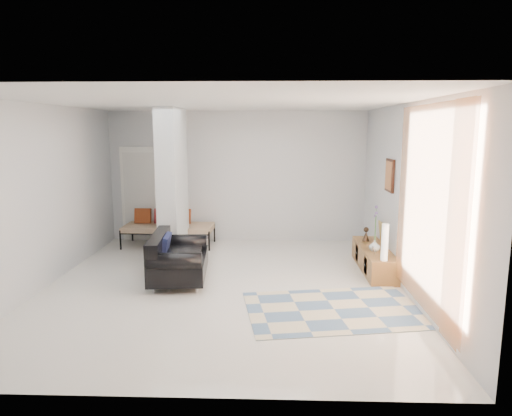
{
  "coord_description": "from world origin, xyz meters",
  "views": [
    {
      "loc": [
        0.74,
        -6.78,
        2.43
      ],
      "look_at": [
        0.49,
        0.6,
        1.14
      ],
      "focal_mm": 32.0,
      "sensor_mm": 36.0,
      "label": 1
    }
  ],
  "objects": [
    {
      "name": "floor",
      "position": [
        0.0,
        0.0,
        0.0
      ],
      "size": [
        6.0,
        6.0,
        0.0
      ],
      "primitive_type": "plane",
      "color": "silver",
      "rests_on": "ground"
    },
    {
      "name": "ceiling",
      "position": [
        0.0,
        0.0,
        2.8
      ],
      "size": [
        6.0,
        6.0,
        0.0
      ],
      "primitive_type": "plane",
      "rotation": [
        3.14,
        0.0,
        0.0
      ],
      "color": "white",
      "rests_on": "wall_back"
    },
    {
      "name": "wall_back",
      "position": [
        0.0,
        3.0,
        1.4
      ],
      "size": [
        6.0,
        0.0,
        6.0
      ],
      "primitive_type": "plane",
      "rotation": [
        1.57,
        0.0,
        0.0
      ],
      "color": "silver",
      "rests_on": "ground"
    },
    {
      "name": "wall_front",
      "position": [
        0.0,
        -3.0,
        1.4
      ],
      "size": [
        6.0,
        0.0,
        6.0
      ],
      "primitive_type": "plane",
      "rotation": [
        -1.57,
        0.0,
        0.0
      ],
      "color": "silver",
      "rests_on": "ground"
    },
    {
      "name": "wall_left",
      "position": [
        -2.75,
        0.0,
        1.4
      ],
      "size": [
        0.0,
        6.0,
        6.0
      ],
      "primitive_type": "plane",
      "rotation": [
        1.57,
        0.0,
        1.57
      ],
      "color": "silver",
      "rests_on": "ground"
    },
    {
      "name": "wall_right",
      "position": [
        2.75,
        0.0,
        1.4
      ],
      "size": [
        0.0,
        6.0,
        6.0
      ],
      "primitive_type": "plane",
      "rotation": [
        1.57,
        0.0,
        -1.57
      ],
      "color": "silver",
      "rests_on": "ground"
    },
    {
      "name": "partition_column",
      "position": [
        -1.1,
        1.6,
        1.4
      ],
      "size": [
        0.35,
        1.2,
        2.8
      ],
      "primitive_type": "cube",
      "color": "#B6BCBE",
      "rests_on": "floor"
    },
    {
      "name": "hallway_door",
      "position": [
        -2.1,
        2.96,
        1.02
      ],
      "size": [
        0.85,
        0.06,
        2.04
      ],
      "primitive_type": "cube",
      "color": "white",
      "rests_on": "floor"
    },
    {
      "name": "curtain",
      "position": [
        2.67,
        -1.15,
        1.45
      ],
      "size": [
        0.0,
        2.55,
        2.55
      ],
      "primitive_type": "plane",
      "rotation": [
        1.57,
        0.0,
        1.57
      ],
      "color": "orange",
      "rests_on": "wall_right"
    },
    {
      "name": "wall_art",
      "position": [
        2.72,
        0.9,
        1.65
      ],
      "size": [
        0.04,
        0.45,
        0.55
      ],
      "primitive_type": "cube",
      "color": "#3A1A0F",
      "rests_on": "wall_right"
    },
    {
      "name": "media_console",
      "position": [
        2.52,
        0.9,
        0.2
      ],
      "size": [
        0.45,
        1.75,
        0.8
      ],
      "color": "brown",
      "rests_on": "floor"
    },
    {
      "name": "loveseat",
      "position": [
        -0.8,
        0.26,
        0.36
      ],
      "size": [
        0.96,
        1.51,
        0.76
      ],
      "rotation": [
        0.0,
        0.0,
        0.08
      ],
      "color": "silver",
      "rests_on": "floor"
    },
    {
      "name": "daybed",
      "position": [
        -1.43,
        2.47,
        0.41
      ],
      "size": [
        1.86,
        0.82,
        0.77
      ],
      "rotation": [
        0.0,
        0.0,
        -0.02
      ],
      "color": "black",
      "rests_on": "floor"
    },
    {
      "name": "area_rug",
      "position": [
        1.6,
        -0.9,
        0.01
      ],
      "size": [
        2.56,
        1.91,
        0.01
      ],
      "primitive_type": "cube",
      "rotation": [
        0.0,
        0.0,
        0.16
      ],
      "color": "beige",
      "rests_on": "floor"
    },
    {
      "name": "cylinder_lamp",
      "position": [
        2.5,
        0.14,
        0.69
      ],
      "size": [
        0.11,
        0.11,
        0.58
      ],
      "primitive_type": "cylinder",
      "color": "silver",
      "rests_on": "media_console"
    },
    {
      "name": "bronze_figurine",
      "position": [
        2.47,
        1.38,
        0.53
      ],
      "size": [
        0.13,
        0.13,
        0.25
      ],
      "primitive_type": null,
      "rotation": [
        0.0,
        0.0,
        0.01
      ],
      "color": "#302015",
      "rests_on": "media_console"
    },
    {
      "name": "vase",
      "position": [
        2.47,
        0.68,
        0.5
      ],
      "size": [
        0.18,
        0.18,
        0.19
      ],
      "primitive_type": "imported",
      "rotation": [
        0.0,
        0.0,
        -0.01
      ],
      "color": "white",
      "rests_on": "media_console"
    }
  ]
}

